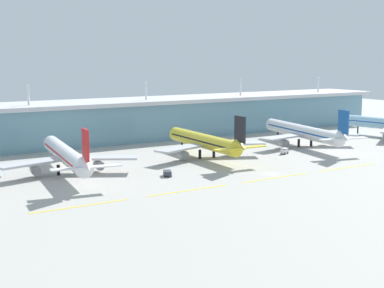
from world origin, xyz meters
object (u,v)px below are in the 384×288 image
Objects in this scene: airliner_center at (205,142)px; baggage_cart at (284,151)px; airliner_near_middle at (67,155)px; pushback_tug at (167,173)px; airliner_far_middle at (303,132)px.

airliner_center is 14.78× the size of baggage_cart.
airliner_near_middle is 35.34m from pushback_tug.
airliner_near_middle and airliner_far_middle have the same top height.
baggage_cart is (62.35, 12.43, 0.16)m from pushback_tug.
airliner_center is 0.87× the size of airliner_far_middle.
baggage_cart is (-20.83, -11.29, -5.19)m from airliner_far_middle.
airliner_center is 11.82× the size of pushback_tug.
pushback_tug is (-83.18, -23.72, -5.35)m from airliner_far_middle.
pushback_tug is (-30.00, -22.82, -5.34)m from airliner_center.
airliner_far_middle is 86.66m from pushback_tug.
airliner_near_middle is at bearing 174.12° from baggage_cart.
baggage_cart reaches higher than pushback_tug.
pushback_tug is at bearing -38.36° from airliner_near_middle.
airliner_near_middle is 13.37× the size of pushback_tug.
airliner_far_middle is (110.57, 2.04, 0.00)m from airliner_near_middle.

